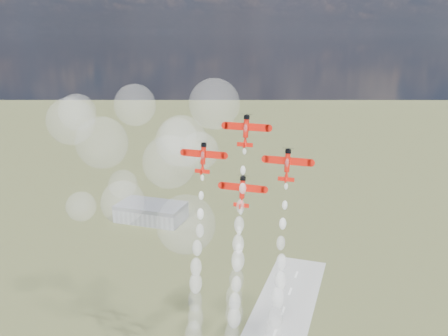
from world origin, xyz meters
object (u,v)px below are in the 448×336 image
at_px(hangar, 151,212).
at_px(plane_left, 203,157).
at_px(plane_right, 287,164).
at_px(plane_lead, 246,130).
at_px(plane_slot, 242,191).

distance_m(hangar, plane_left, 230.49).
xyz_separation_m(hangar, plane_right, (135.28, -177.75, 96.53)).
distance_m(plane_lead, plane_slot, 17.33).
bearing_deg(plane_left, hangar, 121.87).
xyz_separation_m(hangar, plane_left, (110.52, -177.75, 96.53)).
bearing_deg(hangar, plane_lead, -55.10).
distance_m(hangar, plane_lead, 239.12).
relative_size(plane_left, plane_slot, 1.00).
distance_m(hangar, plane_slot, 234.54).
bearing_deg(plane_left, plane_right, 0.00).
relative_size(hangar, plane_lead, 3.91).
distance_m(plane_left, plane_right, 24.76).
relative_size(hangar, plane_right, 3.91).
distance_m(plane_lead, plane_left, 15.11).
relative_size(hangar, plane_slot, 3.91).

